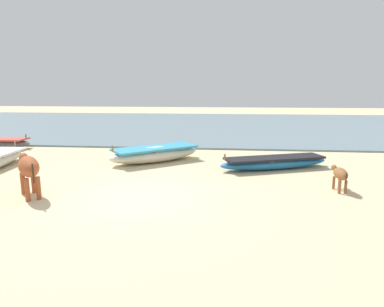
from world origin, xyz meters
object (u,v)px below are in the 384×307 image
object	(u,v)px
fishing_boat_0	(274,162)
calf_far_brown	(340,174)
fishing_boat_2	(155,154)
cow_adult_rust	(28,168)

from	to	relation	value
fishing_boat_0	calf_far_brown	world-z (taller)	calf_far_brown
fishing_boat_2	cow_adult_rust	bearing A→B (deg)	23.63
fishing_boat_0	fishing_boat_2	size ratio (longest dim) A/B	1.13
calf_far_brown	cow_adult_rust	bearing A→B (deg)	95.45
fishing_boat_2	calf_far_brown	xyz separation A→B (m)	(5.64, -3.07, 0.15)
fishing_boat_2	cow_adult_rust	xyz separation A→B (m)	(-2.33, -4.30, 0.44)
cow_adult_rust	calf_far_brown	bearing A→B (deg)	-121.07
fishing_boat_0	calf_far_brown	size ratio (longest dim) A/B	4.02
fishing_boat_0	cow_adult_rust	world-z (taller)	cow_adult_rust
fishing_boat_0	calf_far_brown	bearing A→B (deg)	99.62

